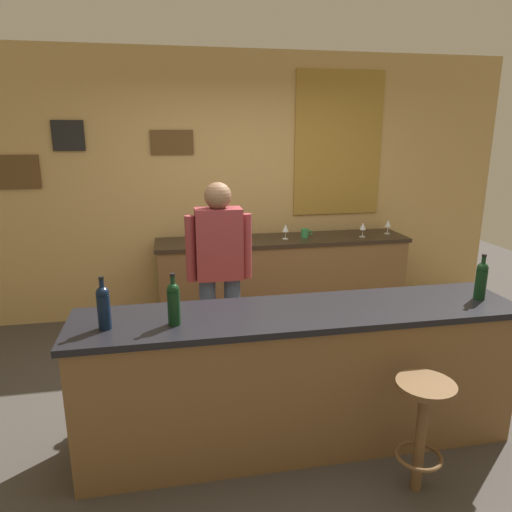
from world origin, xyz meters
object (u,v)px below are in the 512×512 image
object	(u,v)px
wine_glass_b	(285,229)
wine_bottle_a	(104,306)
wine_bottle_c	(481,279)
coffee_mug	(305,233)
wine_glass_c	(363,227)
wine_glass_d	(388,224)
wine_bottle_b	(174,302)
bartender	(219,269)
bar_stool	(422,419)
wine_glass_a	(201,230)

from	to	relation	value
wine_glass_b	wine_bottle_a	bearing A→B (deg)	-127.15
wine_bottle_c	coffee_mug	bearing A→B (deg)	105.37
wine_glass_c	wine_glass_d	xyz separation A→B (m)	(0.33, 0.09, 0.00)
wine_bottle_b	bartender	bearing A→B (deg)	69.67
bar_stool	coffee_mug	xyz separation A→B (m)	(0.10, 2.61, 0.49)
wine_bottle_b	wine_glass_c	bearing A→B (deg)	45.16
wine_bottle_b	wine_glass_c	world-z (taller)	wine_bottle_b
bartender	coffee_mug	world-z (taller)	bartender
wine_glass_c	bartender	bearing A→B (deg)	-148.14
wine_bottle_b	wine_glass_a	xyz separation A→B (m)	(0.32, 2.19, -0.05)
bar_stool	wine_glass_a	size ratio (longest dim) A/B	4.39
wine_glass_c	wine_bottle_a	bearing A→B (deg)	-139.96
wine_bottle_a	bar_stool	bearing A→B (deg)	-16.49
wine_glass_c	wine_glass_b	bearing A→B (deg)	176.17
wine_glass_a	bartender	bearing A→B (deg)	-87.52
wine_bottle_a	wine_bottle_c	bearing A→B (deg)	0.77
bar_stool	wine_bottle_c	bearing A→B (deg)	38.75
wine_bottle_b	wine_glass_d	xyz separation A→B (m)	(2.35, 2.13, -0.05)
bar_stool	wine_bottle_c	distance (m)	1.04
wine_glass_d	wine_glass_b	bearing A→B (deg)	-178.10
wine_bottle_c	wine_glass_c	world-z (taller)	wine_bottle_c
bar_stool	coffee_mug	size ratio (longest dim) A/B	5.44
wine_bottle_a	wine_glass_a	world-z (taller)	wine_bottle_a
wine_bottle_a	wine_bottle_b	distance (m)	0.38
wine_bottle_c	wine_glass_b	bearing A→B (deg)	111.19
wine_bottle_b	wine_glass_b	size ratio (longest dim) A/B	1.97
bartender	wine_glass_c	bearing A→B (deg)	31.86
bar_stool	wine_glass_b	size ratio (longest dim) A/B	4.39
wine_glass_b	wine_glass_d	size ratio (longest dim) A/B	1.00
wine_glass_b	wine_glass_c	world-z (taller)	same
wine_bottle_a	wine_glass_c	xyz separation A→B (m)	(2.40, 2.02, -0.05)
coffee_mug	wine_glass_b	bearing A→B (deg)	-172.01
bartender	coffee_mug	bearing A→B (deg)	46.93
wine_glass_c	wine_glass_d	world-z (taller)	same
bar_stool	coffee_mug	distance (m)	2.66
wine_bottle_c	wine_glass_d	xyz separation A→B (m)	(0.37, 2.08, -0.05)
bartender	coffee_mug	distance (m)	1.52
bar_stool	wine_bottle_c	world-z (taller)	wine_bottle_c
wine_glass_d	coffee_mug	world-z (taller)	wine_glass_d
wine_bottle_a	bartender	bearing A→B (deg)	52.79
coffee_mug	wine_glass_c	bearing A→B (deg)	-8.11
wine_glass_b	wine_glass_c	distance (m)	0.83
coffee_mug	bartender	bearing A→B (deg)	-133.07
bar_stool	bartender	bearing A→B (deg)	122.15
wine_bottle_b	coffee_mug	bearing A→B (deg)	56.33
wine_glass_b	wine_glass_c	bearing A→B (deg)	-3.83
wine_bottle_c	wine_glass_d	world-z (taller)	wine_bottle_c
bartender	wine_glass_a	bearing A→B (deg)	92.48
wine_glass_a	wine_glass_b	world-z (taller)	same
wine_glass_a	wine_glass_c	distance (m)	1.71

